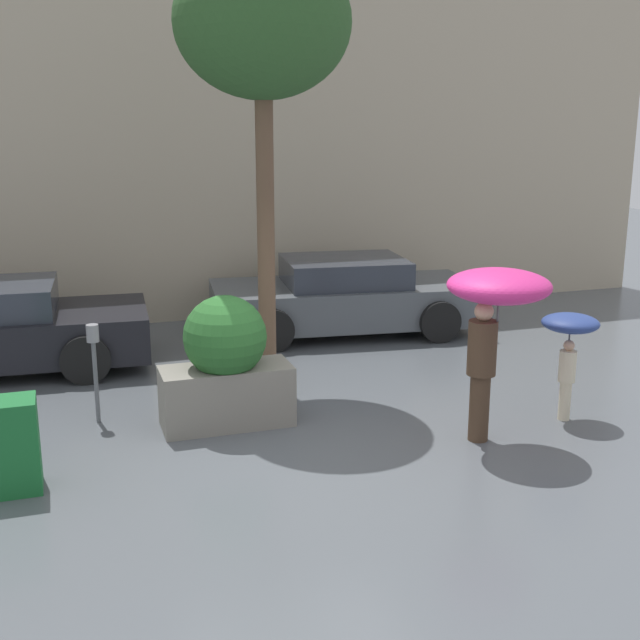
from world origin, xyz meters
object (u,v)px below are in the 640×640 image
object	(u,v)px
street_tree	(263,27)
parking_meter	(94,352)
person_adult	(495,302)
person_child	(570,335)
planter_box	(226,363)
newspaper_box	(11,446)
parked_car_near	(344,297)

from	to	relation	value
street_tree	parking_meter	world-z (taller)	street_tree
person_adult	street_tree	size ratio (longest dim) A/B	0.35
person_child	parking_meter	size ratio (longest dim) A/B	1.07
planter_box	parking_meter	world-z (taller)	planter_box
planter_box	newspaper_box	distance (m)	2.50
street_tree	parking_meter	size ratio (longest dim) A/B	4.68
newspaper_box	parked_car_near	bearing A→B (deg)	42.58
person_adult	parked_car_near	world-z (taller)	person_adult
parked_car_near	person_adult	bearing A→B (deg)	-174.57
street_tree	planter_box	bearing A→B (deg)	-123.57
person_adult	parked_car_near	distance (m)	5.01
planter_box	person_child	xyz separation A→B (m)	(3.81, -1.02, 0.27)
person_adult	parked_car_near	bearing A→B (deg)	120.98
parked_car_near	parking_meter	distance (m)	5.09
planter_box	parking_meter	distance (m)	1.51
parking_meter	newspaper_box	xyz separation A→B (m)	(-0.86, -1.59, -0.39)
planter_box	parking_meter	size ratio (longest dim) A/B	1.30
person_adult	parking_meter	bearing A→B (deg)	-173.42
street_tree	newspaper_box	size ratio (longest dim) A/B	6.05
person_child	parking_meter	xyz separation A→B (m)	(-5.21, 1.58, -0.17)
parked_car_near	parking_meter	xyz separation A→B (m)	(-4.12, -2.98, 0.26)
planter_box	parked_car_near	xyz separation A→B (m)	(2.72, 3.54, -0.15)
street_tree	parking_meter	xyz separation A→B (m)	(-2.21, -0.66, -3.64)
parked_car_near	person_child	bearing A→B (deg)	-159.80
parked_car_near	parking_meter	bearing A→B (deg)	132.62
person_adult	newspaper_box	size ratio (longest dim) A/B	2.11
person_child	street_tree	bearing A→B (deg)	87.76
parked_car_near	newspaper_box	bearing A→B (deg)	139.30
parked_car_near	newspaper_box	xyz separation A→B (m)	(-4.98, -4.57, -0.14)
person_child	parked_car_near	distance (m)	4.71
person_child	parking_meter	world-z (taller)	person_child
person_child	parked_car_near	world-z (taller)	person_child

